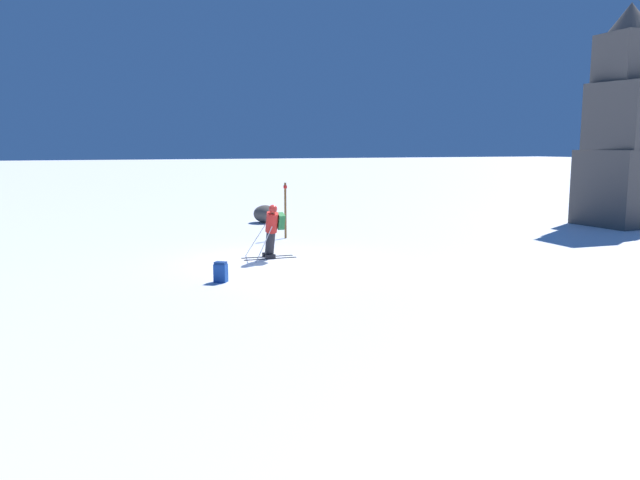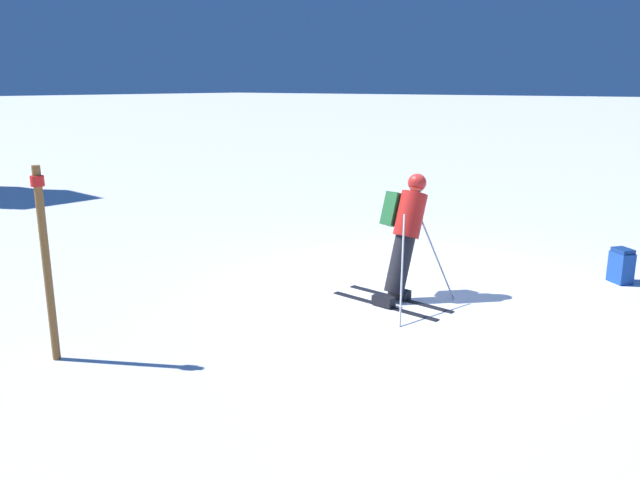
# 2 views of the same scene
# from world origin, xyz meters

# --- Properties ---
(ground_plane) EXTENTS (300.00, 300.00, 0.00)m
(ground_plane) POSITION_xyz_m (0.00, 0.00, 0.00)
(ground_plane) COLOR white
(skier) EXTENTS (1.35, 1.61, 1.66)m
(skier) POSITION_xyz_m (-0.48, 0.01, 0.90)
(skier) COLOR black
(skier) RESTS_ON ground
(rock_pillar) EXTENTS (2.89, 2.54, 8.91)m
(rock_pillar) POSITION_xyz_m (-2.13, 15.75, 3.73)
(rock_pillar) COLOR #4C4742
(rock_pillar) RESTS_ON ground
(spare_backpack) EXTENTS (0.36, 0.37, 0.50)m
(spare_backpack) POSITION_xyz_m (1.89, -2.16, 0.24)
(spare_backpack) COLOR #194293
(spare_backpack) RESTS_ON ground
(exposed_boulder_1) EXTENTS (1.16, 0.99, 0.75)m
(exposed_boulder_1) POSITION_xyz_m (-9.07, 2.73, 0.38)
(exposed_boulder_1) COLOR #4C4742
(exposed_boulder_1) RESTS_ON ground
(trail_marker) EXTENTS (0.13, 0.13, 1.99)m
(trail_marker) POSITION_xyz_m (-4.33, 1.87, 1.09)
(trail_marker) COLOR brown
(trail_marker) RESTS_ON ground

